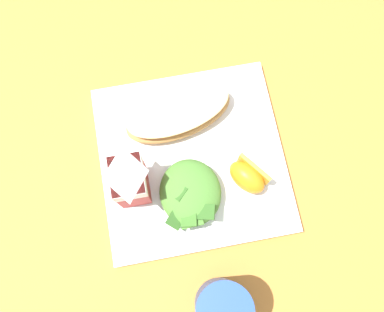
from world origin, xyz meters
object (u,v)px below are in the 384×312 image
Objects in this scene: orange_wedge_front at (248,176)px; cheesy_pizza_bread at (178,112)px; green_salad_pile at (190,193)px; drinking_blue_cup at (226,306)px; white_plate at (192,159)px; milk_carton at (129,179)px.

cheesy_pizza_bread is at bearing 35.08° from orange_wedge_front.
green_salad_pile is 0.16m from drinking_blue_cup.
drinking_blue_cup reaches higher than green_salad_pile.
white_plate is at bearing -13.12° from green_salad_pile.
white_plate is at bearing 57.06° from orange_wedge_front.
white_plate is 0.22m from drinking_blue_cup.
milk_carton is (0.03, 0.08, 0.04)m from green_salad_pile.
cheesy_pizza_bread is at bearing 2.64° from drinking_blue_cup.
green_salad_pile is 0.09m from milk_carton.
cheesy_pizza_bread is at bearing -40.25° from milk_carton.
green_salad_pile is at bearing 177.86° from cheesy_pizza_bread.
drinking_blue_cup reaches higher than white_plate.
green_salad_pile is (-0.06, 0.01, 0.03)m from white_plate.
drinking_blue_cup is (-0.17, 0.07, 0.02)m from orange_wedge_front.
drinking_blue_cup reaches higher than orange_wedge_front.
cheesy_pizza_bread is 1.73× the size of drinking_blue_cup.
drinking_blue_cup is (-0.22, -0.00, 0.04)m from white_plate.
milk_carton is at bearing 83.81° from orange_wedge_front.
orange_wedge_front is at bearing -84.40° from green_salad_pile.
milk_carton reaches higher than drinking_blue_cup.
white_plate is 2.55× the size of milk_carton.
milk_carton is (-0.03, 0.09, 0.07)m from white_plate.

